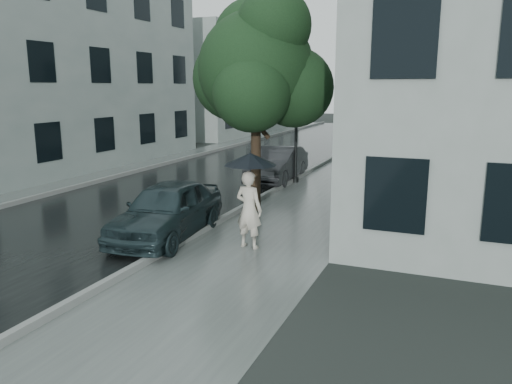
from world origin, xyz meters
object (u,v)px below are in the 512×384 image
at_px(car_near, 167,210).
at_px(car_far, 277,164).
at_px(street_tree, 258,68).
at_px(lamp_post, 293,104).
at_px(pedestrian, 249,210).

distance_m(car_near, car_far, 8.16).
xyz_separation_m(street_tree, lamp_post, (-0.42, 4.66, -1.18)).
bearing_deg(pedestrian, lamp_post, -69.64).
relative_size(street_tree, lamp_post, 1.19).
relative_size(pedestrian, street_tree, 0.29).
height_order(lamp_post, car_far, lamp_post).
bearing_deg(pedestrian, car_far, -65.66).
bearing_deg(car_far, street_tree, -79.08).
distance_m(pedestrian, street_tree, 4.95).
height_order(lamp_post, car_near, lamp_post).
relative_size(pedestrian, lamp_post, 0.34).
bearing_deg(pedestrian, street_tree, -62.02).
relative_size(lamp_post, car_far, 1.30).
height_order(pedestrian, car_near, pedestrian).
height_order(pedestrian, street_tree, street_tree).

